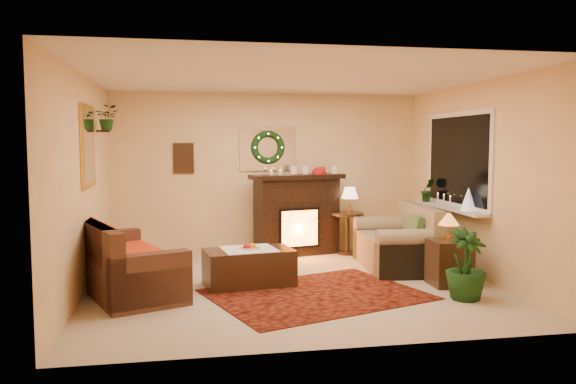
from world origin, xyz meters
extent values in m
plane|color=beige|center=(0.00, 0.00, 0.00)|extent=(5.00, 5.00, 0.00)
plane|color=white|center=(0.00, 0.00, 2.60)|extent=(5.00, 5.00, 0.00)
plane|color=#EFD88C|center=(0.00, 2.25, 1.30)|extent=(5.00, 5.00, 0.00)
plane|color=#EFD88C|center=(0.00, -2.25, 1.30)|extent=(5.00, 5.00, 0.00)
plane|color=#EFD88C|center=(-2.50, 0.00, 1.30)|extent=(4.50, 4.50, 0.00)
plane|color=#EFD88C|center=(2.50, 0.00, 1.30)|extent=(4.50, 4.50, 0.00)
cube|color=#4F1216|center=(0.18, -0.51, 0.01)|extent=(2.82, 2.46, 0.01)
cube|color=brown|center=(-2.04, 0.07, 0.43)|extent=(1.57, 2.19, 0.86)
cube|color=#AF1C28|center=(-2.08, 0.22, 0.46)|extent=(0.84, 1.36, 0.02)
cube|color=black|center=(0.42, 1.92, 0.55)|extent=(1.39, 0.71, 1.22)
sphere|color=#A71112|center=(0.78, 1.88, 1.30)|extent=(0.23, 0.23, 0.23)
cylinder|color=white|center=(0.00, 1.86, 1.26)|extent=(0.06, 0.06, 0.19)
cylinder|color=silver|center=(0.15, 1.87, 1.26)|extent=(0.06, 0.06, 0.19)
cube|color=white|center=(0.00, 2.23, 1.70)|extent=(0.92, 0.02, 0.72)
torus|color=#194719|center=(0.00, 2.19, 1.72)|extent=(0.55, 0.11, 0.55)
cube|color=#381E11|center=(-1.35, 2.23, 1.55)|extent=(0.32, 0.03, 0.48)
cube|color=gold|center=(-2.48, 0.30, 1.75)|extent=(0.03, 0.84, 1.00)
imported|color=#194719|center=(-2.34, 1.05, 1.97)|extent=(0.33, 0.28, 0.36)
cube|color=gray|center=(1.64, 0.72, 0.42)|extent=(1.01, 1.61, 0.90)
cube|color=white|center=(2.48, 0.55, 1.55)|extent=(0.03, 1.86, 1.36)
cube|color=black|center=(2.47, 0.55, 1.55)|extent=(0.02, 1.70, 1.22)
cube|color=white|center=(2.38, 0.55, 0.87)|extent=(0.22, 1.86, 0.04)
cone|color=white|center=(2.40, 0.06, 1.04)|extent=(0.21, 0.21, 0.32)
imported|color=#295C25|center=(2.34, 1.23, 1.08)|extent=(0.26, 0.21, 0.48)
cylinder|color=#462A18|center=(1.24, 1.81, 0.33)|extent=(0.57, 0.57, 0.67)
cone|color=#FFDBA2|center=(1.27, 1.80, 0.88)|extent=(0.27, 0.27, 0.41)
cube|color=#552B15|center=(1.94, -0.36, 0.27)|extent=(0.48, 0.48, 0.57)
cone|color=orange|center=(1.92, -0.35, 0.74)|extent=(0.26, 0.26, 0.39)
cube|color=#322014|center=(-0.55, 0.07, 0.21)|extent=(1.17, 0.76, 0.46)
cylinder|color=silver|center=(-0.54, 0.06, 0.45)|extent=(0.27, 0.27, 0.06)
imported|color=#163619|center=(1.82, -1.00, 0.45)|extent=(1.69, 1.69, 2.43)
camera|label=1|loc=(-1.29, -6.85, 1.78)|focal=35.00mm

